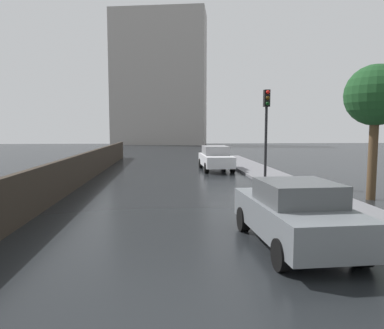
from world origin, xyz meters
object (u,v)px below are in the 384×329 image
(car_white_mid_road, at_px, (216,158))
(traffic_light, at_px, (266,118))
(car_grey_near_kerb, at_px, (295,213))
(street_tree_far, at_px, (376,97))

(car_white_mid_road, height_order, traffic_light, traffic_light)
(car_white_mid_road, xyz_separation_m, traffic_light, (1.46, -6.06, 2.28))
(car_grey_near_kerb, distance_m, car_white_mid_road, 14.60)
(car_white_mid_road, relative_size, street_tree_far, 0.91)
(car_white_mid_road, distance_m, traffic_light, 6.64)
(street_tree_far, bearing_deg, car_white_mid_road, 114.61)
(traffic_light, relative_size, street_tree_far, 0.86)
(car_grey_near_kerb, height_order, street_tree_far, street_tree_far)
(car_grey_near_kerb, distance_m, street_tree_far, 7.42)
(car_white_mid_road, height_order, street_tree_far, street_tree_far)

